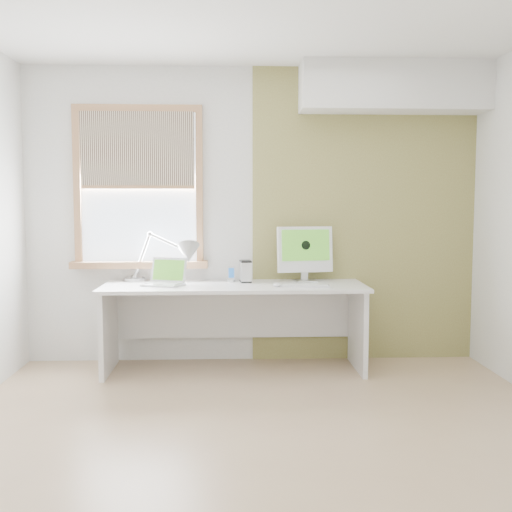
{
  "coord_description": "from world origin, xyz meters",
  "views": [
    {
      "loc": [
        -0.21,
        -3.64,
        1.41
      ],
      "look_at": [
        0.0,
        1.05,
        1.0
      ],
      "focal_mm": 42.43,
      "sensor_mm": 36.0,
      "label": 1
    }
  ],
  "objects": [
    {
      "name": "keyboard",
      "position": [
        0.41,
        1.23,
        0.74
      ],
      "size": [
        0.41,
        0.17,
        0.02
      ],
      "color": "white",
      "rests_on": "desk"
    },
    {
      "name": "window",
      "position": [
        -1.0,
        1.71,
        1.54
      ],
      "size": [
        1.2,
        0.14,
        1.42
      ],
      "color": "#9D6C45",
      "rests_on": "room"
    },
    {
      "name": "desk",
      "position": [
        -0.17,
        1.44,
        0.53
      ],
      "size": [
        2.2,
        0.7,
        0.73
      ],
      "color": "silver",
      "rests_on": "room"
    },
    {
      "name": "mouse",
      "position": [
        0.18,
        1.25,
        0.75
      ],
      "size": [
        0.08,
        0.12,
        0.03
      ],
      "primitive_type": "ellipsoid",
      "rotation": [
        0.0,
        0.0,
        0.25
      ],
      "color": "white",
      "rests_on": "desk"
    },
    {
      "name": "soffit",
      "position": [
        1.2,
        1.57,
        2.4
      ],
      "size": [
        1.6,
        0.4,
        0.42
      ],
      "primitive_type": "cube",
      "color": "white",
      "rests_on": "room"
    },
    {
      "name": "imac",
      "position": [
        0.45,
        1.59,
        1.0
      ],
      "size": [
        0.49,
        0.19,
        0.48
      ],
      "color": "silver",
      "rests_on": "desk"
    },
    {
      "name": "room",
      "position": [
        0.0,
        0.0,
        1.3
      ],
      "size": [
        4.04,
        3.54,
        2.64
      ],
      "color": "tan",
      "rests_on": "ground"
    },
    {
      "name": "phone_dock",
      "position": [
        -0.19,
        1.57,
        0.77
      ],
      "size": [
        0.08,
        0.08,
        0.14
      ],
      "color": "silver",
      "rests_on": "desk"
    },
    {
      "name": "laptop",
      "position": [
        -0.74,
        1.4,
        0.79
      ],
      "size": [
        0.39,
        0.35,
        0.22
      ],
      "color": "silver",
      "rests_on": "desk"
    },
    {
      "name": "accent_wall",
      "position": [
        1.0,
        1.74,
        1.3
      ],
      "size": [
        2.0,
        0.02,
        2.6
      ],
      "primitive_type": "cube",
      "color": "olive",
      "rests_on": "room"
    },
    {
      "name": "desk_lamp",
      "position": [
        -0.65,
        1.51,
        0.96
      ],
      "size": [
        0.72,
        0.46,
        0.44
      ],
      "color": "silver",
      "rests_on": "desk"
    },
    {
      "name": "external_drive",
      "position": [
        -0.07,
        1.55,
        0.82
      ],
      "size": [
        0.1,
        0.15,
        0.19
      ],
      "color": "silver",
      "rests_on": "desk"
    }
  ]
}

